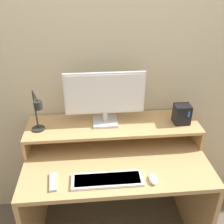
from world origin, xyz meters
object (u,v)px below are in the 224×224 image
at_px(monitor, 105,97).
at_px(keyboard, 107,180).
at_px(router_dock, 182,114).
at_px(remote_control, 53,182).
at_px(mouse, 153,179).
at_px(desk_lamp, 38,113).

distance_m(monitor, keyboard, 0.56).
bearing_deg(keyboard, router_dock, 34.19).
relative_size(router_dock, remote_control, 0.89).
bearing_deg(remote_control, mouse, -3.68).
xyz_separation_m(monitor, desk_lamp, (-0.44, -0.13, -0.04)).
bearing_deg(keyboard, monitor, 87.58).
bearing_deg(keyboard, mouse, -4.96).
distance_m(desk_lamp, router_dock, 0.99).
xyz_separation_m(router_dock, keyboard, (-0.56, -0.38, -0.22)).
bearing_deg(desk_lamp, monitor, 16.50).
distance_m(monitor, mouse, 0.63).
bearing_deg(remote_control, keyboard, -2.59).
bearing_deg(remote_control, router_dock, 22.44).
xyz_separation_m(mouse, remote_control, (-0.60, 0.04, -0.01)).
bearing_deg(remote_control, desk_lamp, 107.96).
height_order(mouse, remote_control, mouse).
xyz_separation_m(monitor, router_dock, (0.54, -0.05, -0.14)).
bearing_deg(desk_lamp, keyboard, -35.80).
distance_m(keyboard, remote_control, 0.33).
height_order(desk_lamp, keyboard, desk_lamp).
bearing_deg(mouse, keyboard, 175.04).
xyz_separation_m(desk_lamp, mouse, (0.70, -0.33, -0.31)).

